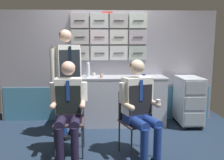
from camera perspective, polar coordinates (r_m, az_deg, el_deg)
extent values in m
cube|color=#1D2B3F|center=(3.48, -0.74, -17.21)|extent=(4.80, 4.80, 0.04)
cube|color=#9A97A5|center=(4.53, -1.15, 3.35)|extent=(4.20, 0.06, 2.15)
cube|color=teal|center=(4.62, -1.11, -5.87)|extent=(4.12, 0.01, 0.67)
cube|color=#B9B9B5|center=(4.47, -7.87, 6.67)|extent=(0.34, 0.06, 0.28)
cylinder|color=black|center=(4.43, -7.92, 6.65)|extent=(0.19, 0.01, 0.01)
cube|color=silver|center=(4.45, -3.11, 6.73)|extent=(0.34, 0.06, 0.28)
cylinder|color=#28272B|center=(4.41, -3.12, 6.71)|extent=(0.19, 0.01, 0.01)
cube|color=silver|center=(4.46, 1.67, 6.74)|extent=(0.34, 0.06, 0.28)
cylinder|color=#1E222A|center=(4.42, 1.70, 6.73)|extent=(0.19, 0.01, 0.01)
cube|color=#A7B6AE|center=(4.50, 6.40, 6.71)|extent=(0.34, 0.06, 0.28)
cylinder|color=#222530|center=(4.46, 6.47, 6.69)|extent=(0.19, 0.01, 0.01)
cube|color=#AEAFAE|center=(4.47, -7.95, 10.56)|extent=(0.34, 0.06, 0.28)
cylinder|color=#281D2E|center=(4.43, -8.00, 10.58)|extent=(0.19, 0.01, 0.01)
cube|color=silver|center=(4.45, -3.14, 10.64)|extent=(0.34, 0.06, 0.28)
cylinder|color=black|center=(4.41, -3.15, 10.66)|extent=(0.19, 0.01, 0.01)
cube|color=silver|center=(4.46, 1.69, 10.65)|extent=(0.34, 0.06, 0.28)
cylinder|color=#1E282F|center=(4.42, 1.72, 10.66)|extent=(0.19, 0.01, 0.01)
cube|color=#B3ABB8|center=(4.49, 6.46, 10.58)|extent=(0.34, 0.06, 0.28)
cylinder|color=#22262F|center=(4.46, 6.54, 10.59)|extent=(0.19, 0.01, 0.01)
cube|color=#B4AFB6|center=(4.49, -8.03, 14.43)|extent=(0.34, 0.06, 0.28)
cylinder|color=#252826|center=(4.45, -8.09, 14.48)|extent=(0.19, 0.01, 0.01)
cube|color=silver|center=(4.47, -3.17, 14.53)|extent=(0.34, 0.06, 0.28)
cylinder|color=#292923|center=(4.43, -3.18, 14.58)|extent=(0.19, 0.01, 0.01)
cube|color=#B6B4B6|center=(4.48, 1.71, 14.53)|extent=(0.34, 0.06, 0.28)
cylinder|color=#291D2A|center=(4.44, 1.74, 14.58)|extent=(0.19, 0.01, 0.01)
cube|color=silver|center=(4.51, 6.53, 14.43)|extent=(0.34, 0.06, 0.28)
cylinder|color=#21262D|center=(4.48, 6.61, 14.48)|extent=(0.19, 0.01, 0.01)
cube|color=red|center=(4.50, -1.22, 16.28)|extent=(0.20, 0.02, 0.05)
cube|color=#B6B9C5|center=(4.35, 0.72, -5.34)|extent=(1.86, 0.52, 0.88)
cube|color=#A6AAB6|center=(4.26, 0.73, 0.63)|extent=(1.90, 0.53, 0.03)
sphere|color=black|center=(4.35, 17.52, -11.38)|extent=(0.07, 0.07, 0.07)
sphere|color=black|center=(4.46, 21.35, -11.07)|extent=(0.07, 0.07, 0.07)
sphere|color=black|center=(4.84, 15.34, -9.19)|extent=(0.07, 0.07, 0.07)
sphere|color=black|center=(4.94, 18.82, -8.99)|extent=(0.07, 0.07, 0.07)
cube|color=silver|center=(4.52, 18.49, -4.61)|extent=(0.40, 0.64, 0.84)
cube|color=#A3AEB7|center=(4.30, 19.82, -9.24)|extent=(0.35, 0.01, 0.23)
cube|color=#A3AEB7|center=(4.23, 20.02, -5.61)|extent=(0.35, 0.01, 0.23)
cube|color=#A3AEB7|center=(4.17, 20.22, -1.85)|extent=(0.35, 0.01, 0.23)
cylinder|color=#28282D|center=(4.17, 20.19, -0.16)|extent=(0.32, 0.02, 0.02)
cylinder|color=#2D2D33|center=(3.19, -14.06, -15.21)|extent=(0.02, 0.02, 0.44)
cylinder|color=#2D2D33|center=(3.15, -7.35, -15.31)|extent=(0.02, 0.02, 0.44)
cylinder|color=#2D2D33|center=(3.52, -13.09, -12.84)|extent=(0.02, 0.02, 0.44)
cylinder|color=#2D2D33|center=(3.48, -7.07, -12.89)|extent=(0.02, 0.02, 0.44)
cube|color=#3C2F34|center=(3.25, -10.51, -10.23)|extent=(0.42, 0.42, 0.02)
cube|color=#3C2F34|center=(3.37, -10.28, -5.78)|extent=(0.37, 0.04, 0.40)
cylinder|color=#2D2D33|center=(3.38, -13.35, -5.82)|extent=(0.02, 0.02, 0.40)
cylinder|color=#2D2D33|center=(3.34, -7.21, -5.81)|extent=(0.02, 0.02, 0.40)
cylinder|color=black|center=(3.01, -12.91, -15.50)|extent=(0.10, 0.10, 0.44)
cylinder|color=black|center=(2.99, -9.26, -15.56)|extent=(0.10, 0.10, 0.44)
cylinder|color=black|center=(3.08, -12.60, -10.16)|extent=(0.15, 0.38, 0.13)
cylinder|color=black|center=(3.06, -9.12, -10.19)|extent=(0.15, 0.38, 0.13)
cube|color=black|center=(3.22, -10.55, -9.04)|extent=(0.35, 0.22, 0.12)
cube|color=white|center=(3.17, -10.66, -3.79)|extent=(0.36, 0.21, 0.47)
cube|color=black|center=(3.08, -10.84, -4.90)|extent=(0.33, 0.03, 0.38)
cube|color=navy|center=(3.04, -10.92, -2.67)|extent=(0.04, 0.01, 0.27)
cylinder|color=white|center=(3.18, -14.42, -2.89)|extent=(0.08, 0.08, 0.26)
cylinder|color=#E2AD99|center=(3.11, -14.28, -5.97)|extent=(0.08, 0.24, 0.07)
sphere|color=#E2AD99|center=(3.01, -14.62, -6.49)|extent=(0.08, 0.08, 0.08)
cylinder|color=white|center=(3.14, -6.90, -2.84)|extent=(0.08, 0.08, 0.26)
cylinder|color=#E2AD99|center=(3.07, -7.31, -5.96)|extent=(0.08, 0.24, 0.07)
sphere|color=#E2AD99|center=(2.97, -7.40, -6.49)|extent=(0.08, 0.08, 0.08)
sphere|color=#E2AD99|center=(3.11, -10.85, 2.91)|extent=(0.19, 0.19, 0.19)
ellipsoid|color=tan|center=(3.12, -10.84, 3.24)|extent=(0.19, 0.18, 0.13)
cylinder|color=#2D2D33|center=(3.05, 4.88, -16.11)|extent=(0.02, 0.02, 0.44)
cylinder|color=#2D2D33|center=(3.23, 10.68, -14.80)|extent=(0.02, 0.02, 0.44)
cylinder|color=#2D2D33|center=(3.34, 1.82, -13.77)|extent=(0.02, 0.02, 0.44)
cylinder|color=#2D2D33|center=(3.50, 7.26, -12.76)|extent=(0.02, 0.02, 0.44)
cube|color=#3C2F34|center=(3.19, 6.23, -10.47)|extent=(0.52, 0.52, 0.02)
cube|color=#3C2F34|center=(3.29, 4.62, -6.02)|extent=(0.35, 0.16, 0.40)
cylinder|color=#2D2D33|center=(3.20, 1.86, -6.41)|extent=(0.02, 0.02, 0.40)
cylinder|color=#2D2D33|center=(3.37, 7.41, -5.71)|extent=(0.02, 0.02, 0.40)
cylinder|color=navy|center=(2.93, 8.05, -16.02)|extent=(0.10, 0.10, 0.44)
cylinder|color=navy|center=(3.03, 11.23, -15.25)|extent=(0.10, 0.10, 0.44)
cylinder|color=navy|center=(2.98, 6.35, -10.63)|extent=(0.27, 0.41, 0.13)
cylinder|color=navy|center=(3.08, 9.47, -10.06)|extent=(0.27, 0.41, 0.13)
cube|color=navy|center=(3.17, 6.25, -9.26)|extent=(0.40, 0.32, 0.12)
cube|color=white|center=(3.10, 6.16, -3.79)|extent=(0.42, 0.33, 0.49)
cube|color=black|center=(3.02, 7.16, -4.91)|extent=(0.32, 0.14, 0.39)
cube|color=navy|center=(2.99, 7.29, -2.57)|extent=(0.04, 0.02, 0.27)
cylinder|color=white|center=(2.99, 2.63, -3.18)|extent=(0.08, 0.08, 0.27)
cylinder|color=beige|center=(2.94, 3.92, -6.46)|extent=(0.15, 0.25, 0.07)
sphere|color=beige|center=(2.85, 4.97, -6.98)|extent=(0.08, 0.08, 0.08)
cylinder|color=white|center=(3.20, 9.49, -2.49)|extent=(0.08, 0.08, 0.27)
cylinder|color=beige|center=(3.14, 10.23, -5.61)|extent=(0.15, 0.25, 0.07)
sphere|color=beige|center=(3.05, 11.39, -6.07)|extent=(0.08, 0.08, 0.08)
cylinder|color=silver|center=(3.04, 11.42, -5.34)|extent=(0.06, 0.06, 0.06)
sphere|color=beige|center=(3.04, 6.28, 3.24)|extent=(0.19, 0.19, 0.19)
ellipsoid|color=brown|center=(3.06, 6.15, 3.59)|extent=(0.24, 0.23, 0.14)
cube|color=black|center=(3.91, -11.86, -13.59)|extent=(0.22, 0.24, 0.06)
cube|color=black|center=(4.00, -9.28, -12.98)|extent=(0.22, 0.24, 0.06)
cylinder|color=navy|center=(3.78, -12.18, -6.71)|extent=(0.12, 0.12, 0.89)
cylinder|color=navy|center=(3.87, -9.82, -6.29)|extent=(0.12, 0.12, 0.89)
cube|color=white|center=(3.70, -11.31, 4.35)|extent=(0.44, 0.42, 0.55)
cube|color=black|center=(3.60, -10.40, 3.73)|extent=(0.29, 0.23, 0.46)
cube|color=black|center=(3.59, -10.39, 5.82)|extent=(0.04, 0.03, 0.31)
cylinder|color=white|center=(3.60, -14.51, 2.75)|extent=(0.08, 0.08, 0.61)
sphere|color=beige|center=(3.64, -14.33, -2.02)|extent=(0.08, 0.08, 0.08)
cylinder|color=white|center=(3.83, -8.23, 3.28)|extent=(0.08, 0.08, 0.61)
sphere|color=beige|center=(3.87, -8.13, -1.22)|extent=(0.08, 0.08, 0.08)
sphere|color=beige|center=(3.69, -11.51, 10.72)|extent=(0.19, 0.19, 0.19)
ellipsoid|color=black|center=(3.71, -11.63, 10.97)|extent=(0.26, 0.25, 0.14)
cylinder|color=silver|center=(4.27, -5.94, 2.52)|extent=(0.06, 0.06, 0.25)
cone|color=silver|center=(4.26, -5.97, 4.37)|extent=(0.06, 0.06, 0.02)
cylinder|color=blue|center=(4.26, -5.97, 4.66)|extent=(0.03, 0.03, 0.02)
cylinder|color=#AED1E5|center=(4.42, -8.38, 2.74)|extent=(0.08, 0.08, 0.26)
cone|color=#AED1E5|center=(4.41, -8.42, 4.59)|extent=(0.08, 0.08, 0.02)
cylinder|color=silver|center=(4.40, -8.43, 4.88)|extent=(0.03, 0.03, 0.02)
cylinder|color=silver|center=(4.13, -9.91, 1.95)|extent=(0.07, 0.07, 0.21)
cone|color=silver|center=(4.12, -9.96, 3.60)|extent=(0.07, 0.07, 0.02)
cylinder|color=black|center=(4.12, -9.96, 3.90)|extent=(0.03, 0.03, 0.02)
cylinder|color=silver|center=(4.39, -10.00, 2.34)|extent=(0.08, 0.08, 0.21)
cone|color=silver|center=(4.38, -10.04, 3.88)|extent=(0.08, 0.08, 0.02)
cylinder|color=blue|center=(4.38, -10.05, 4.17)|extent=(0.04, 0.04, 0.02)
cylinder|color=silver|center=(4.37, -4.52, 1.40)|extent=(0.06, 0.06, 0.06)
cylinder|color=#382114|center=(4.37, -4.53, 1.70)|extent=(0.05, 0.05, 0.01)
cylinder|color=navy|center=(4.25, 7.93, 1.12)|extent=(0.06, 0.06, 0.06)
cylinder|color=#382114|center=(4.24, 7.94, 1.43)|extent=(0.05, 0.05, 0.01)
cylinder|color=tan|center=(4.09, -2.57, 1.00)|extent=(0.06, 0.06, 0.07)
cylinder|color=#382114|center=(4.09, -2.58, 1.41)|extent=(0.05, 0.05, 0.01)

